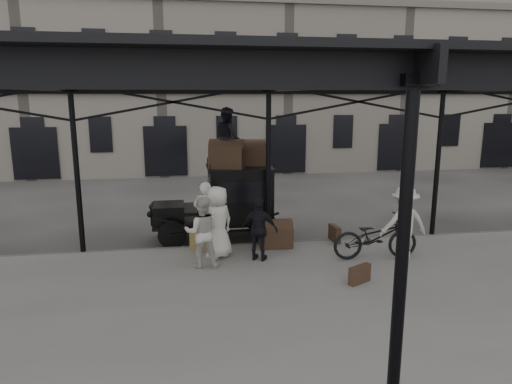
% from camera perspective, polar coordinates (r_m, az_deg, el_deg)
% --- Properties ---
extents(ground, '(120.00, 120.00, 0.00)m').
position_cam_1_polar(ground, '(11.19, 3.39, -10.17)').
color(ground, '#383533').
rests_on(ground, ground).
extents(platform, '(28.00, 8.00, 0.15)m').
position_cam_1_polar(platform, '(9.38, 6.09, -14.25)').
color(platform, slate).
rests_on(platform, ground).
extents(canopy, '(22.50, 9.00, 4.74)m').
position_cam_1_polar(canopy, '(8.71, 6.27, 14.45)').
color(canopy, black).
rests_on(canopy, ground).
extents(building_frontage, '(64.00, 8.00, 14.00)m').
position_cam_1_polar(building_frontage, '(28.35, -4.61, 17.52)').
color(building_frontage, slate).
rests_on(building_frontage, ground).
extents(taxi, '(3.65, 1.55, 2.18)m').
position_cam_1_polar(taxi, '(13.53, -3.37, -0.91)').
color(taxi, black).
rests_on(taxi, ground).
extents(porter_left, '(0.75, 0.58, 1.83)m').
position_cam_1_polar(porter_left, '(12.33, -6.29, -2.90)').
color(porter_left, silver).
rests_on(porter_left, platform).
extents(porter_midleft, '(0.87, 0.69, 1.73)m').
position_cam_1_polar(porter_midleft, '(11.04, -6.77, -4.96)').
color(porter_midleft, beige).
rests_on(porter_midleft, platform).
extents(porter_centre, '(1.08, 1.00, 1.85)m').
position_cam_1_polar(porter_centre, '(11.59, -4.78, -3.78)').
color(porter_centre, silver).
rests_on(porter_centre, platform).
extents(porter_official, '(1.02, 0.78, 1.61)m').
position_cam_1_polar(porter_official, '(11.37, 0.44, -4.69)').
color(porter_official, black).
rests_on(porter_official, platform).
extents(porter_right, '(1.21, 0.70, 1.87)m').
position_cam_1_polar(porter_right, '(12.06, 18.01, -3.66)').
color(porter_right, beige).
rests_on(porter_right, platform).
extents(bicycle, '(2.19, 0.85, 1.13)m').
position_cam_1_polar(bicycle, '(11.94, 14.70, -5.46)').
color(bicycle, black).
rests_on(bicycle, platform).
extents(porter_roof, '(0.84, 0.97, 1.72)m').
position_cam_1_polar(porter_roof, '(13.15, -3.56, 6.82)').
color(porter_roof, black).
rests_on(porter_roof, taxi).
extents(steamer_trunk_roof_near, '(1.07, 0.81, 0.70)m').
position_cam_1_polar(steamer_trunk_roof_near, '(13.05, -3.69, 4.51)').
color(steamer_trunk_roof_near, '#40291D').
rests_on(steamer_trunk_roof_near, taxi).
extents(steamer_trunk_roof_far, '(0.91, 0.60, 0.64)m').
position_cam_1_polar(steamer_trunk_roof_far, '(13.59, -0.71, 4.71)').
color(steamer_trunk_roof_far, '#40291D').
rests_on(steamer_trunk_roof_far, taxi).
extents(steamer_trunk_platform, '(0.92, 0.59, 0.65)m').
position_cam_1_polar(steamer_trunk_platform, '(12.51, 2.46, -5.43)').
color(steamer_trunk_platform, '#40291D').
rests_on(steamer_trunk_platform, platform).
extents(wicker_hamper, '(0.67, 0.55, 0.50)m').
position_cam_1_polar(wicker_hamper, '(12.52, -6.79, -5.86)').
color(wicker_hamper, olive).
rests_on(wicker_hamper, platform).
extents(suitcase_upright, '(0.19, 0.61, 0.45)m').
position_cam_1_polar(suitcase_upright, '(13.19, 9.80, -5.14)').
color(suitcase_upright, '#40291D').
rests_on(suitcase_upright, platform).
extents(suitcase_flat, '(0.60, 0.42, 0.40)m').
position_cam_1_polar(suitcase_flat, '(10.46, 12.82, -10.01)').
color(suitcase_flat, '#40291D').
rests_on(suitcase_flat, platform).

